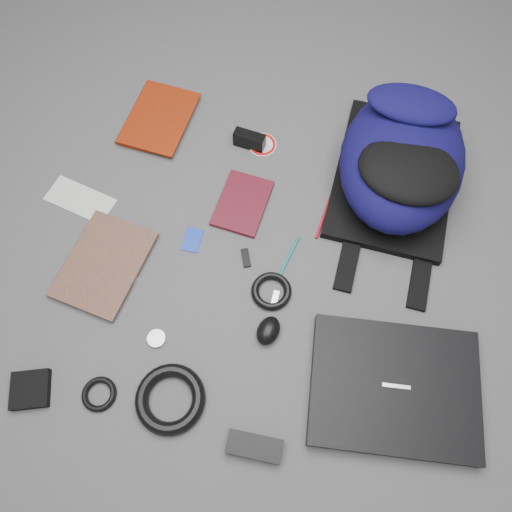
% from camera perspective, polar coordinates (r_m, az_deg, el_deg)
% --- Properties ---
extents(ground, '(4.00, 4.00, 0.00)m').
position_cam_1_polar(ground, '(1.37, -0.00, -0.33)').
color(ground, '#4F4F51').
rests_on(ground, ground).
extents(backpack, '(0.40, 0.55, 0.22)m').
position_cam_1_polar(backpack, '(1.45, 16.35, 10.65)').
color(backpack, black).
rests_on(backpack, ground).
extents(laptop, '(0.43, 0.34, 0.04)m').
position_cam_1_polar(laptop, '(1.30, 15.51, -14.28)').
color(laptop, black).
rests_on(laptop, ground).
extents(textbook_red, '(0.21, 0.27, 0.03)m').
position_cam_1_polar(textbook_red, '(1.66, -14.07, 15.75)').
color(textbook_red, maroon).
rests_on(textbook_red, ground).
extents(comic_book, '(0.25, 0.30, 0.02)m').
position_cam_1_polar(comic_book, '(1.45, -20.26, 0.42)').
color(comic_book, '#B65D0D').
rests_on(comic_book, ground).
extents(envelope, '(0.21, 0.14, 0.00)m').
position_cam_1_polar(envelope, '(1.53, -19.45, 6.09)').
color(envelope, silver).
rests_on(envelope, ground).
extents(dvd_case, '(0.16, 0.20, 0.01)m').
position_cam_1_polar(dvd_case, '(1.44, -1.56, 6.05)').
color(dvd_case, '#400C15').
rests_on(dvd_case, ground).
extents(compact_camera, '(0.10, 0.05, 0.05)m').
position_cam_1_polar(compact_camera, '(1.53, -0.76, 13.11)').
color(compact_camera, black).
rests_on(compact_camera, ground).
extents(sticker_disc, '(0.09, 0.09, 0.00)m').
position_cam_1_polar(sticker_disc, '(1.55, 0.72, 12.61)').
color(sticker_disc, white).
rests_on(sticker_disc, ground).
extents(pen_teal, '(0.04, 0.13, 0.01)m').
position_cam_1_polar(pen_teal, '(1.37, 3.84, -0.01)').
color(pen_teal, '#0D7868').
rests_on(pen_teal, ground).
extents(pen_red, '(0.03, 0.14, 0.01)m').
position_cam_1_polar(pen_red, '(1.43, 7.74, 4.44)').
color(pen_red, '#B50D20').
rests_on(pen_red, ground).
extents(id_badge, '(0.05, 0.07, 0.00)m').
position_cam_1_polar(id_badge, '(1.40, -7.29, 1.85)').
color(id_badge, '#1938BE').
rests_on(id_badge, ground).
extents(usb_black, '(0.04, 0.06, 0.01)m').
position_cam_1_polar(usb_black, '(1.36, -1.17, -0.22)').
color(usb_black, black).
rests_on(usb_black, ground).
extents(usb_silver, '(0.02, 0.04, 0.01)m').
position_cam_1_polar(usb_silver, '(1.32, 2.21, -4.82)').
color(usb_silver, '#B0B0B2').
rests_on(usb_silver, ground).
extents(mouse, '(0.07, 0.09, 0.04)m').
position_cam_1_polar(mouse, '(1.28, 1.42, -8.52)').
color(mouse, black).
rests_on(mouse, ground).
extents(headphone_left, '(0.05, 0.05, 0.01)m').
position_cam_1_polar(headphone_left, '(1.39, -14.38, -2.24)').
color(headphone_left, silver).
rests_on(headphone_left, ground).
extents(headphone_right, '(0.06, 0.06, 0.01)m').
position_cam_1_polar(headphone_right, '(1.32, -11.31, -9.24)').
color(headphone_right, '#AEADB0').
rests_on(headphone_right, ground).
extents(cable_coil, '(0.13, 0.13, 0.02)m').
position_cam_1_polar(cable_coil, '(1.32, 1.77, -4.03)').
color(cable_coil, black).
rests_on(cable_coil, ground).
extents(power_brick, '(0.13, 0.06, 0.03)m').
position_cam_1_polar(power_brick, '(1.24, -0.17, -20.95)').
color(power_brick, black).
rests_on(power_brick, ground).
extents(power_cord_coil, '(0.22, 0.22, 0.03)m').
position_cam_1_polar(power_cord_coil, '(1.27, -9.77, -15.80)').
color(power_cord_coil, black).
rests_on(power_cord_coil, ground).
extents(pouch, '(0.11, 0.11, 0.02)m').
position_cam_1_polar(pouch, '(1.37, -24.38, -13.73)').
color(pouch, black).
rests_on(pouch, ground).
extents(earbud_coil, '(0.10, 0.10, 0.02)m').
position_cam_1_polar(earbud_coil, '(1.32, -17.49, -14.82)').
color(earbud_coil, black).
rests_on(earbud_coil, ground).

